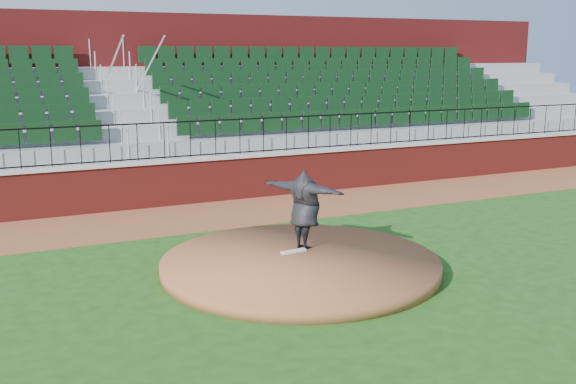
% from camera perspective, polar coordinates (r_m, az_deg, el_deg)
% --- Properties ---
extents(ground, '(90.00, 90.00, 0.00)m').
position_cam_1_polar(ground, '(13.36, 2.80, -6.64)').
color(ground, '#1D4A15').
rests_on(ground, ground).
extents(warning_track, '(34.00, 3.20, 0.01)m').
position_cam_1_polar(warning_track, '(18.11, -5.34, -1.77)').
color(warning_track, brown).
rests_on(warning_track, ground).
extents(field_wall, '(34.00, 0.35, 1.20)m').
position_cam_1_polar(field_wall, '(19.46, -7.02, 0.92)').
color(field_wall, maroon).
rests_on(field_wall, ground).
extents(wall_cap, '(34.00, 0.45, 0.10)m').
position_cam_1_polar(wall_cap, '(19.35, -7.06, 2.81)').
color(wall_cap, '#B7B7B7').
rests_on(wall_cap, field_wall).
extents(wall_railing, '(34.00, 0.05, 1.00)m').
position_cam_1_polar(wall_railing, '(19.28, -7.10, 4.43)').
color(wall_railing, black).
rests_on(wall_railing, wall_cap).
extents(seating_stands, '(34.00, 5.10, 4.60)m').
position_cam_1_polar(seating_stands, '(21.81, -9.44, 6.51)').
color(seating_stands, gray).
rests_on(seating_stands, ground).
extents(concourse_wall, '(34.00, 0.50, 5.50)m').
position_cam_1_polar(concourse_wall, '(24.48, -11.34, 8.04)').
color(concourse_wall, maroon).
rests_on(concourse_wall, ground).
extents(pitchers_mound, '(5.41, 5.41, 0.25)m').
position_cam_1_polar(pitchers_mound, '(13.35, 1.03, -6.08)').
color(pitchers_mound, brown).
rests_on(pitchers_mound, ground).
extents(pitching_rubber, '(0.55, 0.20, 0.04)m').
position_cam_1_polar(pitching_rubber, '(13.72, 0.48, -4.96)').
color(pitching_rubber, silver).
rests_on(pitching_rubber, pitchers_mound).
extents(pitcher, '(1.35, 2.02, 1.62)m').
position_cam_1_polar(pitcher, '(13.81, 1.40, -1.46)').
color(pitcher, black).
rests_on(pitcher, pitchers_mound).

